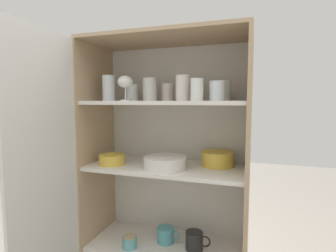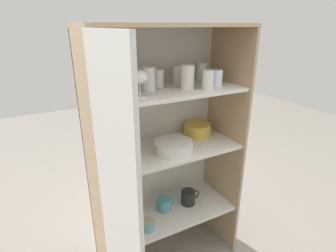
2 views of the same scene
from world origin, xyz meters
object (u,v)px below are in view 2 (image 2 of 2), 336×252
(coffee_mug_primary, at_px, (188,197))
(storage_jar, at_px, (147,225))
(plate_stack_white, at_px, (174,147))
(mixing_bowl_large, at_px, (197,129))
(serving_bowl_small, at_px, (121,159))

(coffee_mug_primary, relative_size, storage_jar, 1.67)
(plate_stack_white, height_order, mixing_bowl_large, mixing_bowl_large)
(storage_jar, bearing_deg, plate_stack_white, 10.35)
(plate_stack_white, xyz_separation_m, coffee_mug_primary, (0.15, 0.06, -0.43))
(mixing_bowl_large, bearing_deg, serving_bowl_small, -165.55)
(serving_bowl_small, xyz_separation_m, storage_jar, (0.12, -0.03, -0.45))
(plate_stack_white, height_order, serving_bowl_small, plate_stack_white)
(serving_bowl_small, height_order, coffee_mug_primary, serving_bowl_small)
(coffee_mug_primary, xyz_separation_m, storage_jar, (-0.34, -0.10, -0.02))
(coffee_mug_primary, distance_m, storage_jar, 0.35)
(mixing_bowl_large, relative_size, coffee_mug_primary, 1.29)
(mixing_bowl_large, distance_m, storage_jar, 0.66)
(plate_stack_white, bearing_deg, serving_bowl_small, -179.28)
(mixing_bowl_large, xyz_separation_m, storage_jar, (-0.44, -0.18, -0.46))
(plate_stack_white, distance_m, storage_jar, 0.49)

